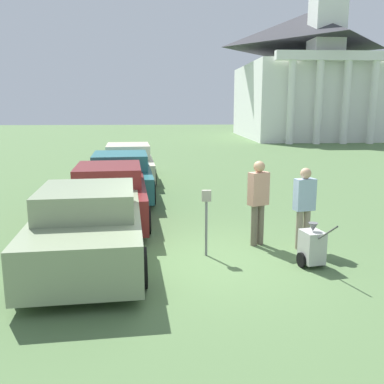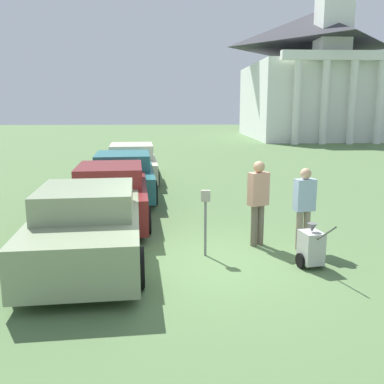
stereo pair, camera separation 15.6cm
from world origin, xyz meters
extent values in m
plane|color=#517042|center=(0.00, 0.00, 0.00)|extent=(120.00, 120.00, 0.00)
cube|color=gray|center=(-2.23, 0.21, 0.60)|extent=(2.29, 4.75, 0.81)
cube|color=gray|center=(-2.21, 0.02, 1.24)|extent=(1.85, 2.07, 0.48)
cylinder|color=black|center=(-3.28, 1.55, 0.34)|extent=(0.23, 0.70, 0.69)
cylinder|color=black|center=(-1.40, 1.71, 0.34)|extent=(0.23, 0.70, 0.69)
cylinder|color=black|center=(-3.05, -1.29, 0.34)|extent=(0.23, 0.70, 0.69)
cylinder|color=black|center=(-1.17, -1.14, 0.34)|extent=(0.23, 0.70, 0.69)
cube|color=maroon|center=(-2.23, 3.33, 0.58)|extent=(2.23, 4.99, 0.80)
cube|color=maroon|center=(-2.21, 3.14, 1.22)|extent=(1.78, 2.16, 0.48)
cylinder|color=black|center=(-3.25, 4.76, 0.33)|extent=(0.23, 0.67, 0.66)
cylinder|color=black|center=(-1.45, 4.90, 0.33)|extent=(0.23, 0.67, 0.66)
cylinder|color=black|center=(-3.01, 1.76, 0.33)|extent=(0.23, 0.67, 0.66)
cylinder|color=black|center=(-1.20, 1.90, 0.33)|extent=(0.23, 0.67, 0.66)
cube|color=#23666B|center=(-2.23, 6.31, 0.57)|extent=(2.34, 5.13, 0.74)
cube|color=#23666B|center=(-2.21, 6.11, 1.19)|extent=(1.88, 2.23, 0.50)
cylinder|color=black|center=(-3.30, 7.78, 0.37)|extent=(0.24, 0.75, 0.73)
cylinder|color=black|center=(-1.40, 7.93, 0.37)|extent=(0.24, 0.75, 0.73)
cylinder|color=black|center=(-3.05, 4.69, 0.37)|extent=(0.24, 0.75, 0.73)
cylinder|color=black|center=(-1.15, 4.85, 0.37)|extent=(0.24, 0.75, 0.73)
cube|color=beige|center=(-2.23, 9.46, 0.54)|extent=(2.29, 5.23, 0.72)
cube|color=beige|center=(-2.21, 9.26, 1.18)|extent=(1.82, 2.27, 0.56)
cylinder|color=black|center=(-3.27, 10.96, 0.32)|extent=(0.23, 0.65, 0.64)
cylinder|color=black|center=(-1.43, 11.11, 0.32)|extent=(0.23, 0.65, 0.64)
cylinder|color=black|center=(-3.02, 7.81, 0.32)|extent=(0.23, 0.65, 0.64)
cylinder|color=black|center=(-1.18, 7.96, 0.32)|extent=(0.23, 0.65, 0.64)
cylinder|color=slate|center=(0.04, 0.33, 0.56)|extent=(0.05, 0.05, 1.12)
cube|color=gray|center=(0.04, 0.33, 1.23)|extent=(0.18, 0.09, 0.22)
cylinder|color=#665B4C|center=(1.29, 0.96, 0.44)|extent=(0.14, 0.14, 0.89)
cylinder|color=#665B4C|center=(1.13, 0.89, 0.44)|extent=(0.14, 0.14, 0.89)
cube|color=tan|center=(1.21, 0.93, 1.24)|extent=(0.47, 0.37, 0.70)
sphere|color=tan|center=(1.21, 0.93, 1.71)|extent=(0.24, 0.24, 0.24)
cylinder|color=gray|center=(2.19, 0.65, 0.42)|extent=(0.14, 0.14, 0.83)
cylinder|color=gray|center=(2.03, 0.61, 0.42)|extent=(0.14, 0.14, 0.83)
cube|color=#99B2CC|center=(2.11, 0.63, 1.16)|extent=(0.46, 0.31, 0.66)
sphere|color=tan|center=(2.11, 0.63, 1.61)|extent=(0.23, 0.23, 0.23)
cube|color=#B2B2AD|center=(1.96, -0.38, 0.38)|extent=(0.44, 0.50, 0.60)
cone|color=#59595B|center=(1.96, -0.38, 0.76)|extent=(0.18, 0.18, 0.16)
cylinder|color=#4C4C4C|center=(2.05, -0.85, 0.78)|extent=(0.14, 0.59, 0.43)
cylinder|color=black|center=(1.75, -0.43, 0.14)|extent=(0.10, 0.28, 0.28)
cylinder|color=black|center=(2.16, -0.34, 0.14)|extent=(0.10, 0.28, 0.28)
cube|color=white|center=(12.20, 32.34, 3.32)|extent=(10.77, 13.37, 6.64)
pyramid|color=#333338|center=(12.20, 32.34, 9.62)|extent=(10.99, 13.63, 2.99)
cylinder|color=white|center=(8.97, 25.06, 3.15)|extent=(0.56, 0.56, 6.31)
cylinder|color=white|center=(11.13, 25.06, 3.15)|extent=(0.56, 0.56, 6.31)
cylinder|color=white|center=(13.28, 25.06, 3.15)|extent=(0.56, 0.56, 6.31)
cylinder|color=white|center=(15.43, 25.06, 3.15)|extent=(0.56, 0.56, 6.31)
cube|color=white|center=(12.20, 25.06, 6.66)|extent=(9.16, 0.70, 0.70)
camera|label=1|loc=(-0.77, -7.83, 2.97)|focal=40.00mm
camera|label=2|loc=(-0.61, -7.83, 2.97)|focal=40.00mm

